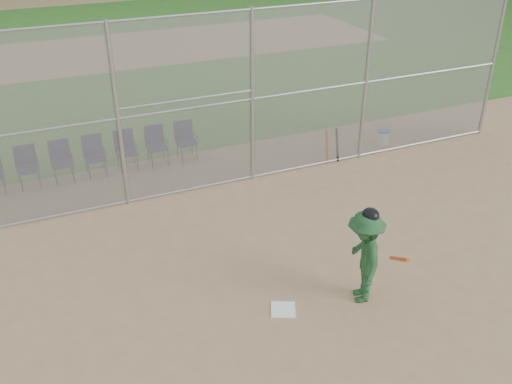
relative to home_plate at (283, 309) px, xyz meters
name	(u,v)px	position (x,y,z in m)	size (l,w,h in m)	color
ground	(317,318)	(0.42, -0.40, -0.01)	(100.00, 100.00, 0.00)	tan
grass_strip	(108,51)	(0.42, 17.60, 0.00)	(100.00, 100.00, 0.00)	#29621D
dirt_patch_far	(108,51)	(0.42, 17.60, 0.00)	(24.00, 24.00, 0.00)	tan
backstop_fence	(210,102)	(0.42, 4.60, 2.06)	(16.09, 0.09, 4.00)	gray
home_plate	(283,309)	(0.00, 0.00, 0.00)	(0.40, 0.40, 0.02)	white
batter_at_plate	(364,256)	(1.35, -0.23, 0.85)	(1.04, 1.39, 1.77)	#205029
water_cooler	(383,137)	(5.45, 5.03, 0.20)	(0.33, 0.33, 0.41)	white
spare_bats	(332,146)	(3.64, 4.67, 0.41)	(0.36, 0.23, 0.85)	#D84C14
chair_2	(28,168)	(-3.49, 6.29, 0.47)	(0.54, 0.52, 0.96)	#10103B
chair_3	(62,162)	(-2.72, 6.29, 0.47)	(0.54, 0.52, 0.96)	#10103B
chair_4	(95,157)	(-1.96, 6.29, 0.47)	(0.54, 0.52, 0.96)	#10103B
chair_5	(127,151)	(-1.20, 6.29, 0.47)	(0.54, 0.52, 0.96)	#10103B
chair_6	(157,146)	(-0.44, 6.29, 0.47)	(0.54, 0.52, 0.96)	#10103B
chair_7	(186,141)	(0.33, 6.29, 0.47)	(0.54, 0.52, 0.96)	#10103B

